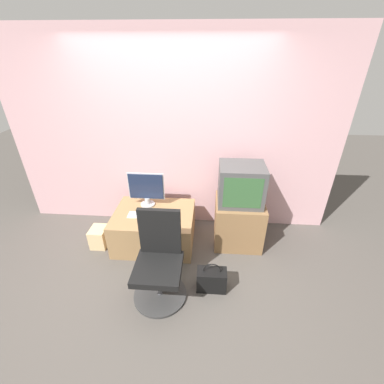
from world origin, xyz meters
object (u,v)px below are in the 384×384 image
object	(u,v)px
crt_tv	(241,184)
main_monitor	(146,189)
keyboard	(142,215)
cardboard_box_lower	(99,237)
handbag	(212,280)
mouse	(161,215)
office_chair	(159,265)

from	to	relation	value
crt_tv	main_monitor	bearing A→B (deg)	175.81
keyboard	crt_tv	size ratio (longest dim) A/B	0.66
crt_tv	cardboard_box_lower	size ratio (longest dim) A/B	2.06
crt_tv	handbag	world-z (taller)	crt_tv
crt_tv	handbag	xyz separation A→B (m)	(-0.33, -0.84, -0.75)
keyboard	mouse	world-z (taller)	mouse
main_monitor	keyboard	world-z (taller)	main_monitor
crt_tv	handbag	bearing A→B (deg)	-111.29
main_monitor	office_chair	world-z (taller)	office_chair
keyboard	handbag	distance (m)	1.17
keyboard	crt_tv	distance (m)	1.30
mouse	main_monitor	bearing A→B (deg)	131.17
main_monitor	mouse	xyz separation A→B (m)	(0.23, -0.26, -0.23)
keyboard	handbag	world-z (taller)	keyboard
office_chair	main_monitor	bearing A→B (deg)	108.54
crt_tv	office_chair	xyz separation A→B (m)	(-0.88, -0.91, -0.49)
mouse	handbag	size ratio (longest dim) A/B	0.15
main_monitor	mouse	distance (m)	0.41
main_monitor	cardboard_box_lower	distance (m)	0.91
mouse	cardboard_box_lower	bearing A→B (deg)	-176.37
mouse	office_chair	distance (m)	0.75
main_monitor	keyboard	distance (m)	0.35
mouse	cardboard_box_lower	world-z (taller)	mouse
cardboard_box_lower	mouse	bearing A→B (deg)	3.63
main_monitor	handbag	distance (m)	1.41
main_monitor	crt_tv	size ratio (longest dim) A/B	0.88
handbag	cardboard_box_lower	bearing A→B (deg)	157.76
office_chair	handbag	bearing A→B (deg)	7.46
keyboard	crt_tv	world-z (taller)	crt_tv
mouse	office_chair	world-z (taller)	office_chair
keyboard	main_monitor	bearing A→B (deg)	86.47
main_monitor	mouse	bearing A→B (deg)	-48.83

